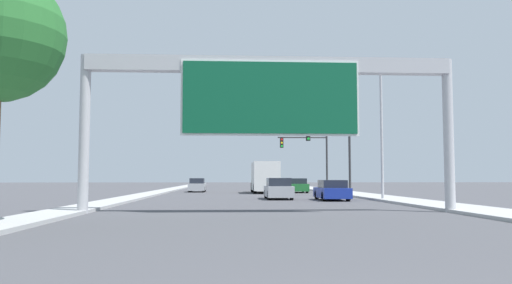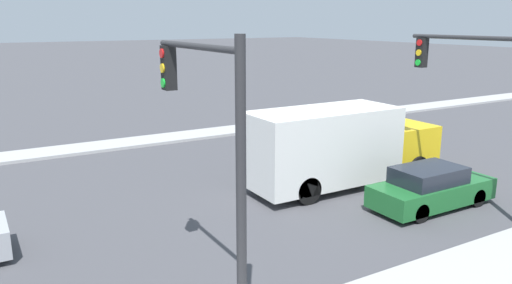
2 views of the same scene
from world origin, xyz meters
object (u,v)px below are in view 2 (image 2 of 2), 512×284
object	(u,v)px
car_near_left	(431,188)
truck_box_primary	(339,146)
traffic_light_mid_block	(496,91)
car_far_center	(315,126)
traffic_light_near_intersection	(211,133)

from	to	relation	value
car_near_left	truck_box_primary	bearing A→B (deg)	-160.69
truck_box_primary	traffic_light_mid_block	xyz separation A→B (m)	(5.02, 2.00, 2.60)
car_near_left	truck_box_primary	xyz separation A→B (m)	(-3.50, -1.23, 0.88)
car_far_center	traffic_light_mid_block	xyz separation A→B (m)	(12.02, -2.11, 3.48)
car_near_left	traffic_light_near_intersection	distance (m)	10.03
car_near_left	car_far_center	bearing A→B (deg)	164.65
car_near_left	truck_box_primary	size ratio (longest dim) A/B	0.56
traffic_light_mid_block	truck_box_primary	bearing A→B (deg)	-158.29
car_far_center	truck_box_primary	world-z (taller)	truck_box_primary
car_far_center	traffic_light_mid_block	world-z (taller)	traffic_light_mid_block
traffic_light_near_intersection	car_far_center	bearing A→B (deg)	135.89
traffic_light_near_intersection	traffic_light_mid_block	world-z (taller)	traffic_light_near_intersection
traffic_light_near_intersection	traffic_light_mid_block	xyz separation A→B (m)	(-0.48, 10.00, 0.09)
car_far_center	truck_box_primary	bearing A→B (deg)	-30.42
traffic_light_mid_block	traffic_light_near_intersection	bearing A→B (deg)	-87.25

